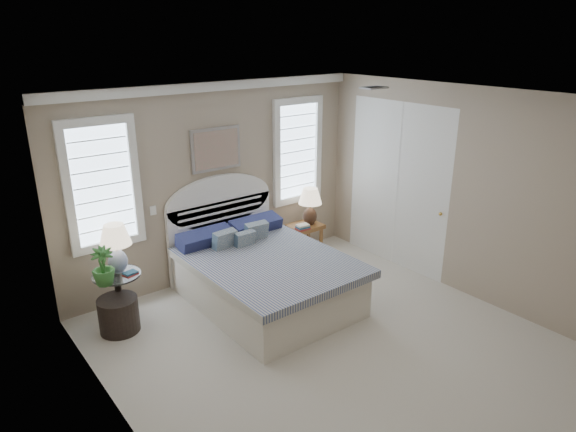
{
  "coord_description": "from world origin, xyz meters",
  "views": [
    {
      "loc": [
        -3.38,
        -3.45,
        3.31
      ],
      "look_at": [
        0.08,
        1.0,
        1.27
      ],
      "focal_mm": 32.0,
      "sensor_mm": 36.0,
      "label": 1
    }
  ],
  "objects_px": {
    "lamp_left": "(116,243)",
    "lamp_right": "(310,202)",
    "side_table_left": "(119,293)",
    "nightstand_right": "(305,233)",
    "floor_pot": "(119,315)",
    "bed": "(261,272)"
  },
  "relations": [
    {
      "from": "bed",
      "to": "floor_pot",
      "type": "xyz_separation_m",
      "value": [
        -1.74,
        0.4,
        -0.18
      ]
    },
    {
      "from": "lamp_left",
      "to": "lamp_right",
      "type": "relative_size",
      "value": 1.04
    },
    {
      "from": "side_table_left",
      "to": "lamp_left",
      "type": "bearing_deg",
      "value": 43.32
    },
    {
      "from": "nightstand_right",
      "to": "lamp_right",
      "type": "bearing_deg",
      "value": -16.63
    },
    {
      "from": "side_table_left",
      "to": "floor_pot",
      "type": "height_order",
      "value": "side_table_left"
    },
    {
      "from": "side_table_left",
      "to": "floor_pot",
      "type": "relative_size",
      "value": 1.37
    },
    {
      "from": "nightstand_right",
      "to": "floor_pot",
      "type": "bearing_deg",
      "value": -174.57
    },
    {
      "from": "lamp_left",
      "to": "lamp_right",
      "type": "xyz_separation_m",
      "value": [
        2.97,
        0.03,
        -0.11
      ]
    },
    {
      "from": "bed",
      "to": "side_table_left",
      "type": "xyz_separation_m",
      "value": [
        -1.65,
        0.59,
        0.0
      ]
    },
    {
      "from": "floor_pot",
      "to": "lamp_left",
      "type": "relative_size",
      "value": 0.76
    },
    {
      "from": "nightstand_right",
      "to": "floor_pot",
      "type": "xyz_separation_m",
      "value": [
        -3.04,
        -0.29,
        -0.18
      ]
    },
    {
      "from": "side_table_left",
      "to": "lamp_right",
      "type": "height_order",
      "value": "lamp_right"
    },
    {
      "from": "side_table_left",
      "to": "nightstand_right",
      "type": "relative_size",
      "value": 1.19
    },
    {
      "from": "nightstand_right",
      "to": "floor_pot",
      "type": "height_order",
      "value": "nightstand_right"
    },
    {
      "from": "floor_pot",
      "to": "lamp_right",
      "type": "distance_m",
      "value": 3.2
    },
    {
      "from": "nightstand_right",
      "to": "lamp_left",
      "type": "distance_m",
      "value": 2.96
    },
    {
      "from": "bed",
      "to": "lamp_left",
      "type": "relative_size",
      "value": 3.8
    },
    {
      "from": "side_table_left",
      "to": "lamp_left",
      "type": "height_order",
      "value": "lamp_left"
    },
    {
      "from": "floor_pot",
      "to": "nightstand_right",
      "type": "bearing_deg",
      "value": 5.43
    },
    {
      "from": "bed",
      "to": "nightstand_right",
      "type": "relative_size",
      "value": 4.29
    },
    {
      "from": "lamp_left",
      "to": "nightstand_right",
      "type": "bearing_deg",
      "value": 0.99
    },
    {
      "from": "side_table_left",
      "to": "lamp_right",
      "type": "relative_size",
      "value": 1.09
    }
  ]
}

